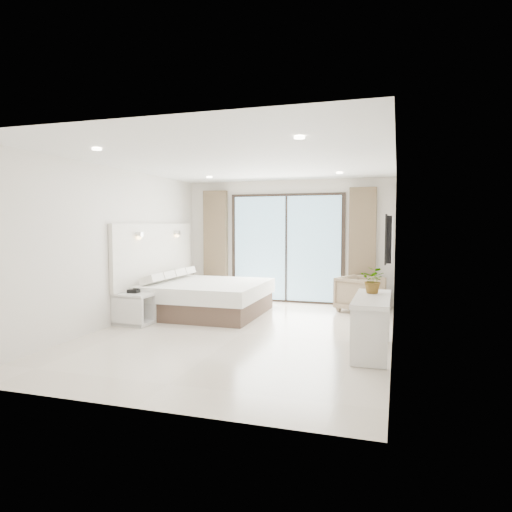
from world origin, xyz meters
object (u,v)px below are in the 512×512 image
(nightstand, at_px, (134,309))
(bed, at_px, (205,297))
(console_desk, at_px, (372,312))
(armchair, at_px, (360,292))

(nightstand, bearing_deg, bed, 59.39)
(console_desk, bearing_deg, nightstand, 171.52)
(nightstand, xyz_separation_m, console_desk, (4.03, -0.60, 0.28))
(console_desk, xyz_separation_m, armchair, (-0.38, 2.93, -0.17))
(console_desk, height_order, armchair, armchair)
(armchair, bearing_deg, nightstand, 147.33)
(bed, relative_size, console_desk, 1.50)
(bed, distance_m, console_desk, 3.73)
(nightstand, bearing_deg, console_desk, -6.48)
(armchair, bearing_deg, bed, 135.77)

